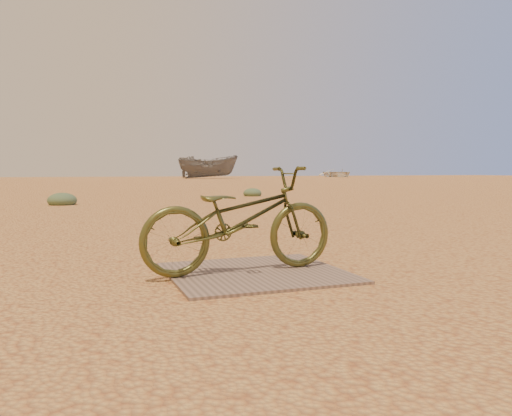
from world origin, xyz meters
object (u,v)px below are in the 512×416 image
object	(u,v)px
boat_far_right	(338,173)
bicycle	(240,219)
boat_mid_right	(208,167)
plywood_board	(256,273)

from	to	relation	value
boat_far_right	bicycle	bearing A→B (deg)	-124.16
bicycle	boat_far_right	size ratio (longest dim) A/B	0.34
boat_mid_right	boat_far_right	distance (m)	17.13
plywood_board	bicycle	size ratio (longest dim) A/B	0.86
plywood_board	boat_mid_right	bearing A→B (deg)	75.69
plywood_board	boat_far_right	xyz separation A→B (m)	(27.76, 47.69, 0.48)
boat_far_right	boat_mid_right	bearing A→B (deg)	-170.13
plywood_board	bicycle	bearing A→B (deg)	166.11
plywood_board	bicycle	world-z (taller)	bicycle
boat_mid_right	boat_far_right	world-z (taller)	boat_mid_right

